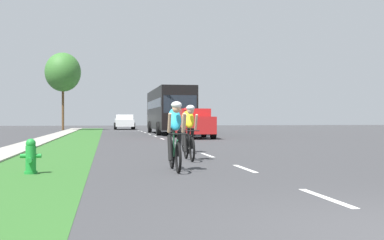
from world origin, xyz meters
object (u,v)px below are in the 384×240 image
cyclist_trailing (189,132)px  pickup_white (124,122)px  cyclist_distant (186,130)px  street_tree_far (63,72)px  cyclist_lead (175,135)px  bus_black (169,109)px  suv_red (193,123)px  fire_hydrant_green (31,157)px

cyclist_trailing → pickup_white: bearing=90.6°
cyclist_distant → street_tree_far: 35.66m
cyclist_trailing → pickup_white: size_ratio=0.34×
cyclist_lead → street_tree_far: bearing=98.4°
cyclist_lead → bus_black: bearing=82.9°
cyclist_distant → suv_red: (2.45, 12.26, 0.14)m
suv_red → cyclist_lead: bearing=-101.4°
fire_hydrant_green → bus_black: (6.50, 27.01, 1.61)m
cyclist_distant → pickup_white: (-0.81, 37.09, 0.02)m
fire_hydrant_green → street_tree_far: 40.87m
cyclist_trailing → bus_black: 24.43m
bus_black → fire_hydrant_green: bearing=-103.5°
fire_hydrant_green → cyclist_lead: (3.15, 0.03, 0.44)m
pickup_white → street_tree_far: street_tree_far is taller
pickup_white → street_tree_far: 8.57m
cyclist_trailing → bus_black: (2.56, 24.27, 1.17)m
suv_red → bus_black: size_ratio=0.41×
bus_black → cyclist_lead: bearing=-97.1°
bus_black → street_tree_far: (-9.31, 13.38, 4.00)m
pickup_white → street_tree_far: bearing=-158.3°
suv_red → street_tree_far: bearing=113.3°
cyclist_distant → bus_black: 21.31m
bus_black → pickup_white: 16.23m
cyclist_lead → cyclist_trailing: size_ratio=1.00×
suv_red → pickup_white: suv_red is taller
fire_hydrant_green → pickup_white: bearing=85.3°
pickup_white → cyclist_distant: bearing=-88.7°
cyclist_distant → pickup_white: size_ratio=0.34×
cyclist_trailing → suv_red: 15.62m
pickup_white → bus_black: bearing=-79.5°
cyclist_distant → cyclist_lead: bearing=-101.8°
cyclist_distant → street_tree_far: street_tree_far is taller
fire_hydrant_green → cyclist_distant: bearing=53.2°
suv_red → cyclist_trailing: bearing=-100.6°
street_tree_far → cyclist_trailing: bearing=-79.8°
street_tree_far → fire_hydrant_green: bearing=-86.0°
cyclist_distant → pickup_white: bearing=91.3°
suv_red → bus_black: 8.98m
cyclist_trailing → pickup_white: (-0.39, 40.19, 0.02)m
cyclist_lead → cyclist_trailing: (0.79, 2.71, 0.00)m
cyclist_lead → cyclist_trailing: bearing=73.7°
fire_hydrant_green → suv_red: bearing=69.4°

